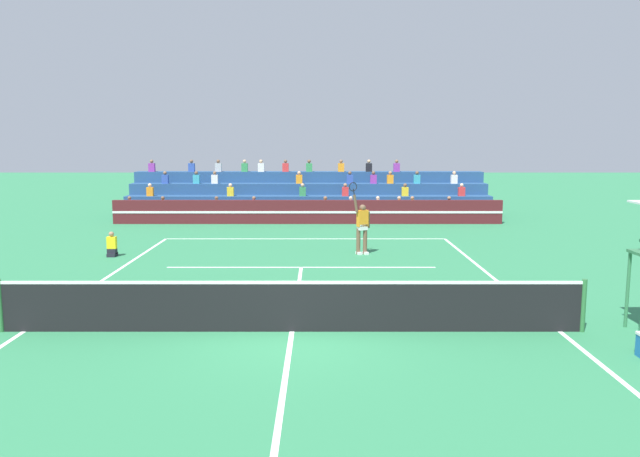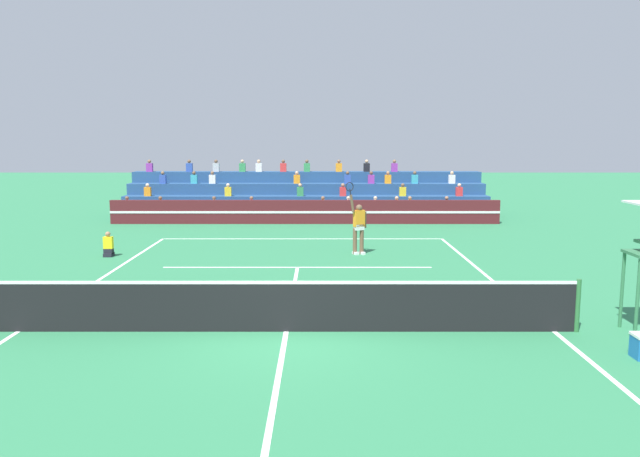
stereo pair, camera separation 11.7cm
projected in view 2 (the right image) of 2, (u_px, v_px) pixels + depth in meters
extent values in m
plane|color=#2D7A4C|center=(289.00, 332.00, 12.78)|extent=(120.00, 120.00, 0.00)
cube|color=white|center=(305.00, 239.00, 24.55)|extent=(11.00, 0.10, 0.01)
cube|color=white|center=(22.00, 331.00, 12.80)|extent=(0.10, 23.80, 0.01)
cube|color=white|center=(557.00, 332.00, 12.75)|extent=(0.10, 23.80, 0.01)
cube|color=white|center=(300.00, 267.00, 19.14)|extent=(8.25, 0.10, 0.01)
cube|color=white|center=(289.00, 331.00, 12.78)|extent=(0.10, 12.85, 0.01)
cylinder|color=#2D6B38|center=(581.00, 306.00, 12.67)|extent=(0.10, 0.10, 1.10)
cube|color=black|center=(289.00, 308.00, 12.71)|extent=(11.90, 0.02, 1.00)
cube|color=white|center=(289.00, 283.00, 12.63)|extent=(11.90, 0.04, 0.06)
cube|color=#51191E|center=(308.00, 212.00, 28.84)|extent=(18.00, 0.24, 1.10)
cube|color=white|center=(308.00, 212.00, 28.71)|extent=(18.00, 0.02, 0.10)
cube|color=navy|center=(308.00, 215.00, 30.14)|extent=(18.12, 0.95, 0.55)
cube|color=silver|center=(351.00, 205.00, 29.89)|extent=(0.32, 0.22, 0.44)
sphere|color=beige|center=(351.00, 198.00, 29.84)|extent=(0.18, 0.18, 0.18)
cube|color=pink|center=(254.00, 205.00, 29.91)|extent=(0.32, 0.22, 0.44)
sphere|color=brown|center=(254.00, 198.00, 29.86)|extent=(0.18, 0.18, 0.18)
cube|color=orange|center=(326.00, 205.00, 29.89)|extent=(0.32, 0.22, 0.44)
sphere|color=brown|center=(326.00, 198.00, 29.85)|extent=(0.18, 0.18, 0.18)
cube|color=black|center=(449.00, 205.00, 29.87)|extent=(0.32, 0.22, 0.44)
sphere|color=#9E7051|center=(450.00, 198.00, 29.82)|extent=(0.18, 0.18, 0.18)
cube|color=silver|center=(217.00, 205.00, 29.92)|extent=(0.32, 0.22, 0.44)
sphere|color=brown|center=(217.00, 198.00, 29.87)|extent=(0.18, 0.18, 0.18)
cube|color=orange|center=(164.00, 205.00, 29.93)|extent=(0.32, 0.22, 0.44)
sphere|color=brown|center=(163.00, 198.00, 29.88)|extent=(0.18, 0.18, 0.18)
cube|color=silver|center=(378.00, 205.00, 29.88)|extent=(0.32, 0.22, 0.44)
sphere|color=beige|center=(378.00, 198.00, 29.84)|extent=(0.18, 0.18, 0.18)
cube|color=pink|center=(130.00, 205.00, 29.94)|extent=(0.32, 0.22, 0.44)
sphere|color=brown|center=(130.00, 198.00, 29.89)|extent=(0.18, 0.18, 0.18)
cube|color=orange|center=(399.00, 205.00, 29.88)|extent=(0.32, 0.22, 0.44)
sphere|color=tan|center=(400.00, 198.00, 29.83)|extent=(0.18, 0.18, 0.18)
cube|color=yellow|center=(413.00, 205.00, 29.88)|extent=(0.32, 0.22, 0.44)
sphere|color=#9E7051|center=(413.00, 198.00, 29.83)|extent=(0.18, 0.18, 0.18)
cube|color=navy|center=(309.00, 207.00, 31.04)|extent=(18.12, 0.95, 1.10)
cube|color=yellow|center=(405.00, 192.00, 30.74)|extent=(0.32, 0.22, 0.44)
sphere|color=brown|center=(406.00, 185.00, 30.69)|extent=(0.18, 0.18, 0.18)
cube|color=red|center=(346.00, 192.00, 30.75)|extent=(0.32, 0.22, 0.44)
sphere|color=#9E7051|center=(346.00, 185.00, 30.70)|extent=(0.18, 0.18, 0.18)
cube|color=orange|center=(151.00, 192.00, 30.79)|extent=(0.32, 0.22, 0.44)
sphere|color=beige|center=(150.00, 185.00, 30.75)|extent=(0.18, 0.18, 0.18)
cube|color=yellow|center=(231.00, 192.00, 30.78)|extent=(0.32, 0.22, 0.44)
sphere|color=beige|center=(231.00, 185.00, 30.73)|extent=(0.18, 0.18, 0.18)
cube|color=#338C4C|center=(303.00, 192.00, 30.76)|extent=(0.32, 0.22, 0.44)
sphere|color=tan|center=(303.00, 185.00, 30.71)|extent=(0.18, 0.18, 0.18)
cube|color=red|center=(462.00, 192.00, 30.72)|extent=(0.32, 0.22, 0.44)
sphere|color=beige|center=(462.00, 185.00, 30.68)|extent=(0.18, 0.18, 0.18)
cube|color=navy|center=(309.00, 199.00, 31.94)|extent=(18.12, 0.95, 1.65)
cube|color=teal|center=(417.00, 179.00, 31.60)|extent=(0.32, 0.22, 0.44)
sphere|color=brown|center=(418.00, 173.00, 31.55)|extent=(0.18, 0.18, 0.18)
cube|color=silver|center=(215.00, 179.00, 31.64)|extent=(0.32, 0.22, 0.44)
sphere|color=brown|center=(215.00, 173.00, 31.60)|extent=(0.18, 0.18, 0.18)
cube|color=silver|center=(455.00, 179.00, 31.59)|extent=(0.32, 0.22, 0.44)
sphere|color=tan|center=(455.00, 173.00, 31.54)|extent=(0.18, 0.18, 0.18)
cube|color=orange|center=(300.00, 179.00, 31.62)|extent=(0.32, 0.22, 0.44)
sphere|color=tan|center=(300.00, 173.00, 31.58)|extent=(0.18, 0.18, 0.18)
cube|color=#2D4CA5|center=(166.00, 179.00, 31.65)|extent=(0.32, 0.22, 0.44)
sphere|color=brown|center=(166.00, 173.00, 31.61)|extent=(0.18, 0.18, 0.18)
cube|color=orange|center=(391.00, 179.00, 31.60)|extent=(0.32, 0.22, 0.44)
sphere|color=#9E7051|center=(391.00, 173.00, 31.56)|extent=(0.18, 0.18, 0.18)
cube|color=purple|center=(374.00, 179.00, 31.61)|extent=(0.32, 0.22, 0.44)
sphere|color=brown|center=(374.00, 173.00, 31.56)|extent=(0.18, 0.18, 0.18)
cube|color=#2D4CA5|center=(350.00, 179.00, 31.61)|extent=(0.32, 0.22, 0.44)
sphere|color=brown|center=(350.00, 173.00, 31.56)|extent=(0.18, 0.18, 0.18)
cube|color=teal|center=(197.00, 179.00, 31.65)|extent=(0.32, 0.22, 0.44)
sphere|color=brown|center=(197.00, 173.00, 31.60)|extent=(0.18, 0.18, 0.18)
cube|color=navy|center=(310.00, 192.00, 32.84)|extent=(18.12, 0.95, 2.20)
cube|color=#338C4C|center=(245.00, 167.00, 32.50)|extent=(0.32, 0.22, 0.44)
sphere|color=tan|center=(245.00, 161.00, 32.45)|extent=(0.18, 0.18, 0.18)
cube|color=silver|center=(262.00, 167.00, 32.49)|extent=(0.32, 0.22, 0.44)
sphere|color=tan|center=(262.00, 161.00, 32.45)|extent=(0.18, 0.18, 0.18)
cube|color=purple|center=(397.00, 168.00, 32.46)|extent=(0.32, 0.22, 0.44)
sphere|color=brown|center=(397.00, 161.00, 32.41)|extent=(0.18, 0.18, 0.18)
cube|color=#B2B2B7|center=(219.00, 167.00, 32.50)|extent=(0.32, 0.22, 0.44)
sphere|color=brown|center=(219.00, 161.00, 32.46)|extent=(0.18, 0.18, 0.18)
cube|color=#338C4C|center=(310.00, 167.00, 32.48)|extent=(0.32, 0.22, 0.44)
sphere|color=brown|center=(310.00, 161.00, 32.44)|extent=(0.18, 0.18, 0.18)
cube|color=black|center=(369.00, 168.00, 32.47)|extent=(0.32, 0.22, 0.44)
sphere|color=tan|center=(370.00, 161.00, 32.42)|extent=(0.18, 0.18, 0.18)
cube|color=#2D4CA5|center=(192.00, 167.00, 32.51)|extent=(0.32, 0.22, 0.44)
sphere|color=brown|center=(192.00, 161.00, 32.46)|extent=(0.18, 0.18, 0.18)
cube|color=orange|center=(342.00, 167.00, 32.47)|extent=(0.32, 0.22, 0.44)
sphere|color=brown|center=(342.00, 161.00, 32.43)|extent=(0.18, 0.18, 0.18)
cube|color=red|center=(286.00, 167.00, 32.49)|extent=(0.32, 0.22, 0.44)
sphere|color=brown|center=(286.00, 161.00, 32.44)|extent=(0.18, 0.18, 0.18)
cube|color=purple|center=(153.00, 167.00, 32.52)|extent=(0.32, 0.22, 0.44)
sphere|color=brown|center=(152.00, 161.00, 32.47)|extent=(0.18, 0.18, 0.18)
cylinder|color=#337047|center=(625.00, 290.00, 12.95)|extent=(0.07, 0.07, 1.60)
cube|color=black|center=(112.00, 254.00, 20.93)|extent=(0.28, 0.36, 0.12)
cube|color=black|center=(112.00, 251.00, 20.91)|extent=(0.28, 0.24, 0.18)
cube|color=yellow|center=(111.00, 242.00, 20.87)|extent=(0.30, 0.18, 0.40)
sphere|color=#9E7051|center=(111.00, 234.00, 20.83)|extent=(0.17, 0.17, 0.17)
cylinder|color=brown|center=(364.00, 241.00, 21.25)|extent=(0.14, 0.14, 0.90)
cylinder|color=brown|center=(358.00, 241.00, 21.23)|extent=(0.14, 0.14, 0.90)
cube|color=white|center=(362.00, 227.00, 21.16)|extent=(0.38, 0.32, 0.20)
cube|color=orange|center=(362.00, 218.00, 21.11)|extent=(0.41, 0.34, 0.56)
sphere|color=brown|center=(362.00, 208.00, 21.06)|extent=(0.22, 0.22, 0.22)
cube|color=white|center=(365.00, 253.00, 21.28)|extent=(0.22, 0.29, 0.09)
cube|color=white|center=(358.00, 253.00, 21.25)|extent=(0.22, 0.29, 0.09)
cylinder|color=brown|center=(368.00, 220.00, 21.23)|extent=(0.09, 0.09, 0.56)
cylinder|color=brown|center=(355.00, 204.00, 20.92)|extent=(0.22, 0.17, 0.61)
cylinder|color=black|center=(353.00, 192.00, 20.83)|extent=(0.08, 0.06, 0.22)
torus|color=black|center=(352.00, 187.00, 20.79)|extent=(0.33, 0.19, 0.36)
sphere|color=#C6DB33|center=(136.00, 305.00, 14.68)|extent=(0.07, 0.07, 0.07)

